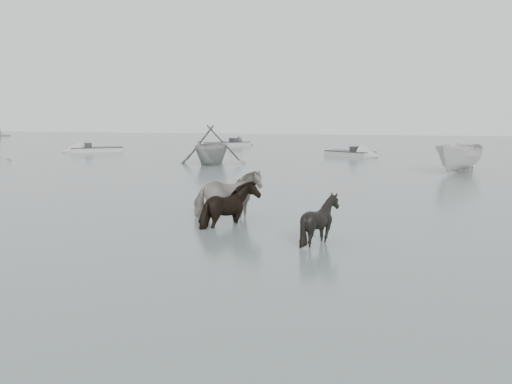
# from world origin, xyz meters

# --- Properties ---
(ground) EXTENTS (140.00, 140.00, 0.00)m
(ground) POSITION_xyz_m (0.00, 0.00, 0.00)
(ground) COLOR #4F5E5B
(ground) RESTS_ON ground
(pony_pinto) EXTENTS (2.24, 1.57, 1.73)m
(pony_pinto) POSITION_xyz_m (-0.32, 2.62, 0.86)
(pony_pinto) COLOR black
(pony_pinto) RESTS_ON ground
(pony_dark) EXTENTS (1.42, 1.65, 1.62)m
(pony_dark) POSITION_xyz_m (0.15, 1.44, 0.81)
(pony_dark) COLOR black
(pony_dark) RESTS_ON ground
(pony_black) EXTENTS (1.62, 1.54, 1.40)m
(pony_black) POSITION_xyz_m (2.89, -0.05, 0.70)
(pony_black) COLOR black
(pony_black) RESTS_ON ground
(rowboat_trail) EXTENTS (4.86, 5.42, 2.55)m
(rowboat_trail) POSITION_xyz_m (-6.71, 19.77, 1.27)
(rowboat_trail) COLOR gray
(rowboat_trail) RESTS_ON ground
(boat_small) EXTENTS (3.53, 4.77, 1.73)m
(boat_small) POSITION_xyz_m (7.71, 18.41, 0.87)
(boat_small) COLOR beige
(boat_small) RESTS_ON ground
(skiff_outer) EXTENTS (5.51, 4.57, 0.75)m
(skiff_outer) POSITION_xyz_m (-19.35, 27.83, 0.38)
(skiff_outer) COLOR #A3A29E
(skiff_outer) RESTS_ON ground
(skiff_mid) EXTENTS (5.08, 3.99, 0.75)m
(skiff_mid) POSITION_xyz_m (0.98, 28.43, 0.38)
(skiff_mid) COLOR #949794
(skiff_mid) RESTS_ON ground
(skiff_far) EXTENTS (5.30, 5.17, 0.75)m
(skiff_far) POSITION_xyz_m (-11.57, 38.39, 0.38)
(skiff_far) COLOR #979997
(skiff_far) RESTS_ON ground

